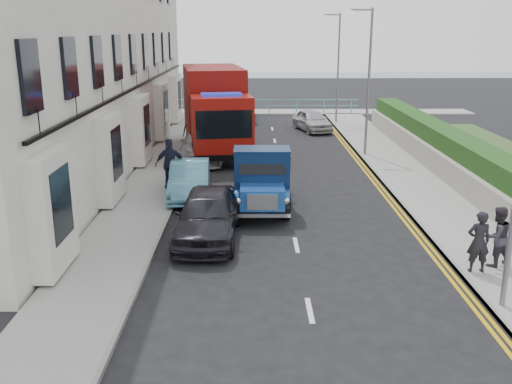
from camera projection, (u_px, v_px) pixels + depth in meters
name	position (u px, v px, depth m)	size (l,w,h in m)	color
ground	(302.00, 274.00, 14.66)	(120.00, 120.00, 0.00)	black
pavement_west	(156.00, 181.00, 23.26)	(2.40, 38.00, 0.12)	gray
pavement_east	(412.00, 181.00, 23.34)	(2.60, 38.00, 0.12)	gray
promenade	(269.00, 112.00, 42.52)	(30.00, 2.50, 0.12)	gray
sea_plane	(262.00, 78.00, 72.33)	(120.00, 120.00, 0.00)	slate
terrace_west	(66.00, 3.00, 25.11)	(6.31, 30.20, 14.25)	white
garden_east	(461.00, 161.00, 23.12)	(1.45, 28.00, 1.75)	#B2AD9E
seafront_railing	(269.00, 107.00, 41.60)	(13.00, 0.08, 1.11)	#59B2A5
lamp_mid	(367.00, 74.00, 27.04)	(1.23, 0.18, 7.00)	slate
lamp_far	(336.00, 62.00, 36.65)	(1.23, 0.18, 7.00)	slate
bedford_lorry	(262.00, 183.00, 19.34)	(1.93, 4.71, 2.21)	black
red_lorry	(215.00, 108.00, 28.42)	(3.92, 8.36, 4.21)	black
parked_car_front	(208.00, 215.00, 16.88)	(1.79, 4.45, 1.52)	black
parked_car_mid	(190.00, 179.00, 21.18)	(1.42, 4.06, 1.34)	teal
parked_car_rear	(203.00, 144.00, 27.21)	(2.12, 5.22, 1.51)	#ABAAAF
seafront_car_left	(235.00, 108.00, 39.26)	(2.58, 5.60, 1.56)	black
seafront_car_right	(312.00, 120.00, 34.91)	(1.54, 3.83, 1.31)	#B2B3B7
pedestrian_east_near	(479.00, 242.00, 14.29)	(0.59, 0.38, 1.61)	black
pedestrian_east_far	(497.00, 236.00, 14.66)	(0.78, 0.61, 1.60)	#36303B
pedestrian_west_near	(170.00, 164.00, 21.72)	(1.15, 0.48, 1.96)	#1C1C32
pedestrian_west_far	(191.00, 130.00, 29.73)	(0.83, 0.54, 1.69)	#383128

